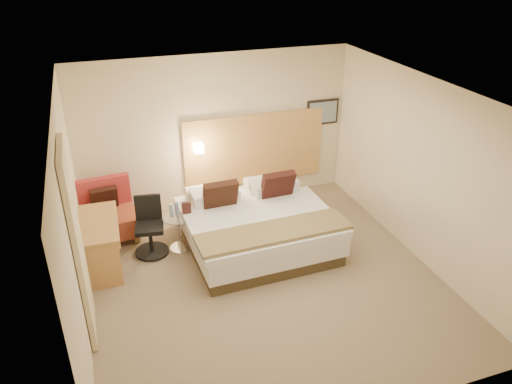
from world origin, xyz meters
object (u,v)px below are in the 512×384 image
object	(u,v)px
desk	(101,231)
desk_chair	(150,231)
side_table	(180,230)
bed	(256,225)
lounge_chair	(108,216)

from	to	relation	value
desk	desk_chair	size ratio (longest dim) A/B	1.34
side_table	desk_chair	size ratio (longest dim) A/B	0.64
bed	desk	size ratio (longest dim) A/B	1.85
lounge_chair	side_table	size ratio (longest dim) A/B	1.66
bed	lounge_chair	size ratio (longest dim) A/B	2.35
desk	side_table	bearing A→B (deg)	4.50
bed	desk_chair	xyz separation A→B (m)	(-1.60, 0.32, 0.03)
bed	lounge_chair	distance (m)	2.40
side_table	desk	bearing A→B (deg)	-175.50
lounge_chair	desk_chair	size ratio (longest dim) A/B	1.06
bed	desk	xyz separation A→B (m)	(-2.30, 0.18, 0.24)
side_table	desk	size ratio (longest dim) A/B	0.47
bed	desk	world-z (taller)	bed
lounge_chair	desk_chair	world-z (taller)	lounge_chair
bed	side_table	bearing A→B (deg)	166.95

